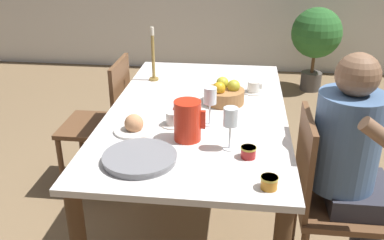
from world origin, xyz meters
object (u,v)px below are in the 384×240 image
Objects in this scene: chair_opposite at (104,121)px; person_seated at (352,157)px; chair_person_side at (327,198)px; red_pitcher at (187,120)px; jam_jar_red at (248,152)px; wine_glass_juice at (231,119)px; bread_plate at (134,126)px; wine_glass_water at (210,97)px; teacup_near_person at (173,120)px; fruit_bowl at (225,94)px; serving_tray at (140,158)px; teacup_across at (253,88)px; jam_jar_amber at (269,182)px; potted_plant at (316,36)px; candlestick_tall at (153,60)px.

person_seated is at bearing -116.94° from chair_opposite.
chair_person_side and chair_opposite have the same top height.
jam_jar_red is at bearing -26.76° from red_pitcher.
chair_person_side reaches higher than jam_jar_red.
chair_opposite is 4.79× the size of red_pitcher.
wine_glass_juice is 0.49m from bread_plate.
bread_plate is (-1.02, 0.03, 0.08)m from person_seated.
wine_glass_water is at bearing 18.60° from bread_plate.
bread_plate is at bearing 165.18° from wine_glass_juice.
chair_person_side is 4.60× the size of bread_plate.
teacup_near_person is 0.55× the size of fruit_bowl.
chair_opposite is 1.60m from person_seated.
chair_opposite is at bearing 136.50° from wine_glass_juice.
wine_glass_water is at bearing 56.50° from serving_tray.
chair_person_side reaches higher than serving_tray.
wine_glass_juice is at bearing -99.03° from teacup_across.
chair_opposite is 1.11m from serving_tray.
person_seated is 17.77× the size of jam_jar_amber.
jam_jar_red is at bearing -133.23° from chair_opposite.
teacup_across is at bearing -150.94° from chair_person_side.
chair_person_side reaches higher than potted_plant.
chair_opposite is (-1.32, 0.73, 0.00)m from chair_person_side.
red_pitcher is 0.18m from teacup_near_person.
fruit_bowl is (-0.61, 0.45, 0.11)m from person_seated.
potted_plant is (0.34, 2.87, 0.11)m from chair_person_side.
person_seated is 1.32× the size of potted_plant.
jam_jar_red is (-0.03, -0.79, -0.00)m from teacup_across.
chair_person_side is at bearing -78.77° from person_seated.
chair_person_side is 0.52m from jam_jar_red.
jam_jar_amber is (1.01, -1.11, 0.30)m from chair_opposite.
jam_jar_amber is 0.20× the size of candlestick_tall.
person_seated reaches higher than chair_person_side.
person_seated reaches higher than chair_opposite.
chair_person_side reaches higher than bread_plate.
red_pitcher is 2.81× the size of jam_jar_amber.
wine_glass_juice is (-0.47, -0.07, 0.42)m from chair_person_side.
bread_plate is at bearing -152.13° from teacup_near_person.
candlestick_tall reaches higher than teacup_across.
red_pitcher is (0.65, -0.74, 0.37)m from chair_opposite.
chair_opposite is 1.32m from jam_jar_red.
teacup_near_person is (0.56, -0.59, 0.31)m from chair_opposite.
red_pitcher is 0.96× the size of wine_glass_juice.
red_pitcher is 3.06m from potted_plant.
jam_jar_amber is at bearing -48.91° from teacup_near_person.
bread_plate reaches higher than jam_jar_red.
wine_glass_juice is 1.63× the size of teacup_near_person.
serving_tray is 0.55m from jam_jar_amber.
chair_opposite is at bearing 116.49° from serving_tray.
fruit_bowl is (-0.05, 0.54, -0.09)m from wine_glass_juice.
candlestick_tall reaches higher than chair_person_side.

